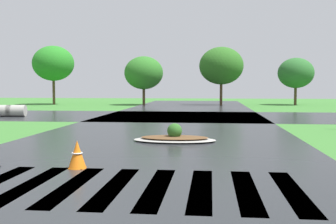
% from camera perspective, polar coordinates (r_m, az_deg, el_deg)
% --- Properties ---
extents(asphalt_roadway, '(10.92, 80.00, 0.01)m').
position_cam_1_polar(asphalt_roadway, '(14.88, -1.73, -4.33)').
color(asphalt_roadway, '#232628').
rests_on(asphalt_roadway, ground).
extents(asphalt_cross_road, '(90.00, 9.83, 0.01)m').
position_cam_1_polar(asphalt_cross_road, '(27.58, 1.86, -0.59)').
color(asphalt_cross_road, '#232628').
rests_on(asphalt_cross_road, ground).
extents(crosswalk_stripes, '(7.65, 3.50, 0.01)m').
position_cam_1_polar(crosswalk_stripes, '(8.68, -7.53, -10.25)').
color(crosswalk_stripes, white).
rests_on(crosswalk_stripes, ground).
extents(median_island, '(3.09, 1.61, 0.68)m').
position_cam_1_polar(median_island, '(15.27, 0.93, -3.60)').
color(median_island, '#9E9B93').
rests_on(median_island, ground).
extents(drainage_pipe_stack, '(2.18, 1.00, 0.78)m').
position_cam_1_polar(drainage_pipe_stack, '(29.27, -21.24, 0.16)').
color(drainage_pipe_stack, '#9E9B93').
rests_on(drainage_pipe_stack, ground).
extents(traffic_cone, '(0.46, 0.46, 0.71)m').
position_cam_1_polar(traffic_cone, '(10.59, -12.57, -5.85)').
color(traffic_cone, orange).
rests_on(traffic_cone, ground).
extents(background_treeline, '(40.27, 5.73, 6.32)m').
position_cam_1_polar(background_treeline, '(43.15, 8.20, 6.20)').
color(background_treeline, '#4C3823').
rests_on(background_treeline, ground).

